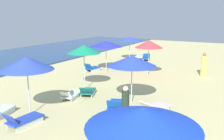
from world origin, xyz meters
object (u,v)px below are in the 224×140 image
at_px(lounge_chair_5_0, 92,68).
at_px(umbrella_6, 27,63).
at_px(umbrella_5, 106,44).
at_px(lounge_chair_7_0, 88,91).
at_px(umbrella_2, 132,61).
at_px(lounge_chair_2_1, 116,105).
at_px(umbrella_7, 84,49).
at_px(lounge_chair_0_0, 146,58).
at_px(lounge_chair_0_1, 139,57).
at_px(lounge_chair_6_1, 23,120).
at_px(lounge_chair_2_0, 154,107).
at_px(beachgoer_2, 125,106).
at_px(lounge_chair_7_1, 71,95).
at_px(umbrella_0, 130,39).
at_px(umbrella_4, 149,44).
at_px(beachgoer_0, 204,66).
at_px(umbrella_1, 143,117).

bearing_deg(lounge_chair_5_0, umbrella_6, 113.92).
distance_m(umbrella_5, lounge_chair_7_0, 6.12).
bearing_deg(umbrella_2, lounge_chair_7_0, 92.27).
bearing_deg(lounge_chair_2_1, lounge_chair_5_0, -69.47).
distance_m(umbrella_5, umbrella_7, 4.92).
bearing_deg(lounge_chair_0_0, umbrella_2, 80.57).
distance_m(lounge_chair_0_1, lounge_chair_6_1, 15.66).
xyz_separation_m(lounge_chair_2_0, lounge_chair_7_0, (0.58, 3.86, -0.02)).
distance_m(lounge_chair_2_1, beachgoer_2, 1.51).
xyz_separation_m(lounge_chair_2_1, lounge_chair_7_1, (0.30, 2.72, -0.04)).
relative_size(lounge_chair_2_0, lounge_chair_5_0, 1.20).
distance_m(lounge_chair_2_1, umbrella_6, 4.18).
relative_size(umbrella_0, umbrella_4, 0.90).
bearing_deg(umbrella_5, umbrella_0, 4.80).
bearing_deg(beachgoer_0, umbrella_1, -47.21).
bearing_deg(umbrella_7, umbrella_6, -179.80).
bearing_deg(lounge_chair_7_0, umbrella_5, -91.41).
bearing_deg(lounge_chair_2_0, lounge_chair_0_1, -46.34).
bearing_deg(umbrella_4, umbrella_7, 158.04).
bearing_deg(umbrella_0, lounge_chair_0_0, -74.77).
relative_size(umbrella_2, umbrella_4, 0.93).
height_order(lounge_chair_2_0, lounge_chair_7_1, lounge_chair_2_0).
xyz_separation_m(umbrella_0, lounge_chair_2_1, (-11.70, -4.74, -1.76)).
bearing_deg(lounge_chair_0_0, lounge_chair_7_1, 65.59).
relative_size(umbrella_2, umbrella_5, 0.94).
distance_m(lounge_chair_0_1, umbrella_6, 14.84).
relative_size(umbrella_2, umbrella_7, 0.91).
height_order(umbrella_0, lounge_chair_0_1, umbrella_0).
bearing_deg(lounge_chair_2_0, umbrella_1, 124.24).
distance_m(lounge_chair_0_0, umbrella_7, 10.45).
relative_size(lounge_chair_7_0, lounge_chair_7_1, 0.92).
distance_m(lounge_chair_0_0, lounge_chair_7_1, 11.83).
distance_m(lounge_chair_2_0, umbrella_7, 5.18).
xyz_separation_m(lounge_chair_5_0, umbrella_6, (-8.17, -2.24, 1.96)).
xyz_separation_m(umbrella_2, umbrella_7, (0.63, 3.17, 0.26)).
bearing_deg(umbrella_0, lounge_chair_7_1, -169.92).
distance_m(umbrella_2, umbrella_4, 5.62).
height_order(lounge_chair_0_1, umbrella_1, umbrella_1).
relative_size(umbrella_7, beachgoer_2, 1.66).
distance_m(umbrella_4, lounge_chair_5_0, 4.67).
xyz_separation_m(umbrella_5, lounge_chair_7_0, (-5.46, -2.04, -1.86)).
bearing_deg(lounge_chair_7_0, beachgoer_0, -144.36).
bearing_deg(lounge_chair_0_0, umbrella_4, 85.40).
bearing_deg(lounge_chair_0_0, umbrella_0, -11.73).
bearing_deg(beachgoer_2, lounge_chair_7_0, -57.60).
bearing_deg(lounge_chair_2_0, umbrella_7, 2.06).
relative_size(lounge_chair_0_1, lounge_chair_7_1, 0.90).
bearing_deg(lounge_chair_7_1, umbrella_7, -91.28).
height_order(lounge_chair_0_0, lounge_chair_6_1, lounge_chair_0_0).
distance_m(lounge_chair_0_0, lounge_chair_6_1, 15.21).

